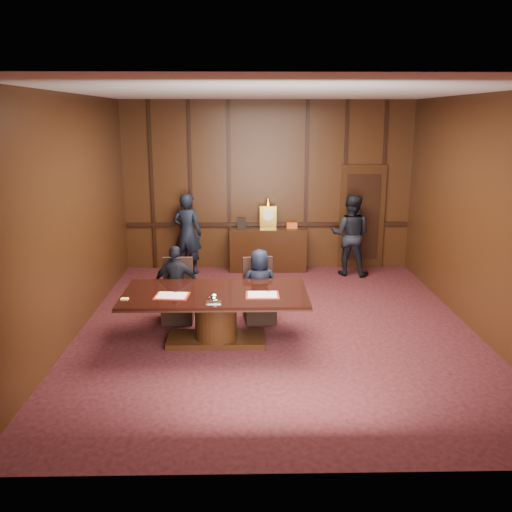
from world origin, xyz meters
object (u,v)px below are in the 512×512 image
Objects in this scene: sideboard at (268,248)px; witness_right at (350,235)px; signatory_right at (260,286)px; witness_left at (187,233)px; signatory_left at (177,285)px; conference_table at (216,309)px.

witness_right is (1.66, -0.35, 0.35)m from sideboard.
signatory_right is 3.15m from witness_left.
sideboard is at bearing 7.56° from witness_right.
sideboard is 3.34m from signatory_left.
signatory_left is 1.30m from signatory_right.
signatory_right is at bearing -179.73° from signatory_left.
witness_left reaches higher than sideboard.
witness_left is (-1.66, -0.16, 0.35)m from sideboard.
conference_table is 4.28m from witness_right.
sideboard reaches higher than signatory_right.
conference_table is at bearing 129.36° from signatory_left.
conference_table is at bearing 43.33° from signatory_right.
sideboard reaches higher than signatory_left.
conference_table is 2.22× the size of signatory_right.
sideboard is at bearing -102.42° from signatory_right.
witness_left is at bearing -174.50° from sideboard.
witness_left is at bearing -87.47° from signatory_left.
signatory_right is at bearing 50.91° from conference_table.
witness_left is at bearing -70.84° from signatory_right.
sideboard is 3.87m from conference_table.
signatory_left is at bearing 108.40° from witness_left.
witness_right reaches higher than conference_table.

